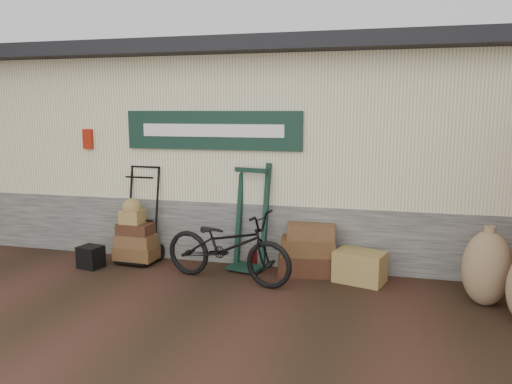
% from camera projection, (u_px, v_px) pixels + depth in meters
% --- Properties ---
extents(ground, '(80.00, 80.00, 0.00)m').
position_uv_depth(ground, '(212.00, 286.00, 6.41)').
color(ground, black).
rests_on(ground, ground).
extents(station_building, '(14.40, 4.10, 3.20)m').
position_uv_depth(station_building, '(262.00, 146.00, 8.77)').
color(station_building, '#4C4C47').
rests_on(station_building, ground).
extents(porter_trolley, '(0.75, 0.57, 1.44)m').
position_uv_depth(porter_trolley, '(141.00, 213.00, 7.40)').
color(porter_trolley, black).
rests_on(porter_trolley, ground).
extents(green_barrow, '(0.64, 0.57, 1.50)m').
position_uv_depth(green_barrow, '(251.00, 217.00, 7.03)').
color(green_barrow, black).
rests_on(green_barrow, ground).
extents(suitcase_stack, '(0.86, 0.61, 0.71)m').
position_uv_depth(suitcase_stack, '(308.00, 249.00, 6.86)').
color(suitcase_stack, '#3C1B13').
rests_on(suitcase_stack, ground).
extents(wicker_hamper, '(0.72, 0.58, 0.41)m').
position_uv_depth(wicker_hamper, '(360.00, 267.00, 6.54)').
color(wicker_hamper, olive).
rests_on(wicker_hamper, ground).
extents(black_trunk, '(0.36, 0.33, 0.32)m').
position_uv_depth(black_trunk, '(91.00, 257.00, 7.14)').
color(black_trunk, black).
rests_on(black_trunk, ground).
extents(bicycle, '(0.99, 1.92, 1.06)m').
position_uv_depth(bicycle, '(228.00, 242.00, 6.52)').
color(bicycle, black).
rests_on(bicycle, ground).
extents(burlap_sack_left, '(0.55, 0.46, 0.88)m').
position_uv_depth(burlap_sack_left, '(487.00, 268.00, 5.73)').
color(burlap_sack_left, brown).
rests_on(burlap_sack_left, ground).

